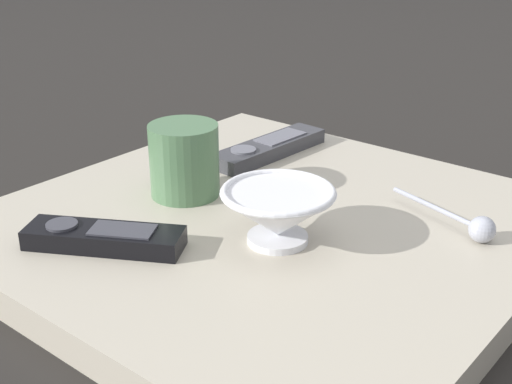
{
  "coord_description": "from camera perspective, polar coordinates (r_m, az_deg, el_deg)",
  "views": [
    {
      "loc": [
        0.58,
        0.45,
        0.39
      ],
      "look_at": [
        -0.01,
        -0.03,
        0.06
      ],
      "focal_mm": 48.26,
      "sensor_mm": 36.0,
      "label": 1
    }
  ],
  "objects": [
    {
      "name": "coffee_mug",
      "position": [
        0.86,
        -5.97,
        2.64
      ],
      "size": [
        0.09,
        0.09,
        0.09
      ],
      "color": "#4C724C",
      "rests_on": "table"
    },
    {
      "name": "tv_remote_far",
      "position": [
        0.76,
        -12.49,
        -3.71
      ],
      "size": [
        0.13,
        0.17,
        0.02
      ],
      "color": "black",
      "rests_on": "table"
    },
    {
      "name": "tv_remote_near",
      "position": [
        1.0,
        1.09,
        3.68
      ],
      "size": [
        0.2,
        0.06,
        0.02
      ],
      "color": "#38383D",
      "rests_on": "table"
    },
    {
      "name": "ground_plane",
      "position": [
        0.83,
        1.22,
        -4.32
      ],
      "size": [
        6.0,
        6.0,
        0.0
      ],
      "primitive_type": "plane",
      "color": "black"
    },
    {
      "name": "table",
      "position": [
        0.82,
        1.23,
        -3.17
      ],
      "size": [
        0.59,
        0.6,
        0.04
      ],
      "color": "#B7AD99",
      "rests_on": "ground"
    },
    {
      "name": "cereal_bowl",
      "position": [
        0.74,
        1.83,
        -1.68
      ],
      "size": [
        0.13,
        0.13,
        0.06
      ],
      "color": "silver",
      "rests_on": "table"
    },
    {
      "name": "teaspoon",
      "position": [
        0.79,
        17.66,
        -2.7
      ],
      "size": [
        0.06,
        0.14,
        0.03
      ],
      "color": "#A3A5B2",
      "rests_on": "table"
    }
  ]
}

